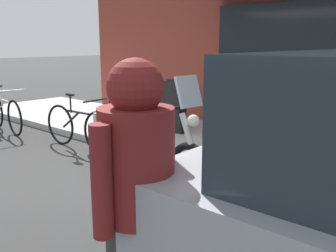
{
  "coord_description": "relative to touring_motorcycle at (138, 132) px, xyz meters",
  "views": [
    {
      "loc": [
        4.0,
        -2.8,
        1.75
      ],
      "look_at": [
        0.92,
        0.73,
        0.7
      ],
      "focal_mm": 39.66,
      "sensor_mm": 36.0,
      "label": 1
    }
  ],
  "objects": [
    {
      "name": "touring_motorcycle",
      "position": [
        0.0,
        0.0,
        0.0
      ],
      "size": [
        2.23,
        0.62,
        1.4
      ],
      "color": "black",
      "rests_on": "ground_plane"
    },
    {
      "name": "second_bicycle_by_cafe",
      "position": [
        -3.87,
        0.05,
        -0.22
      ],
      "size": [
        1.72,
        0.48,
        0.94
      ],
      "color": "black",
      "rests_on": "ground_plane"
    },
    {
      "name": "pedestrian_walking",
      "position": [
        2.12,
        -2.07,
        0.46
      ],
      "size": [
        0.39,
        0.56,
        1.68
      ],
      "color": "#333333",
      "rests_on": "ground_plane"
    },
    {
      "name": "parked_bicycle",
      "position": [
        -1.67,
        0.24,
        -0.22
      ],
      "size": [
        1.71,
        0.48,
        0.94
      ],
      "color": "black",
      "rests_on": "ground_plane"
    },
    {
      "name": "sandwich_board_sign",
      "position": [
        -0.99,
        1.83,
        0.0
      ],
      "size": [
        0.55,
        0.42,
        0.96
      ],
      "color": "black",
      "rests_on": "sidewalk_curb"
    },
    {
      "name": "ground_plane",
      "position": [
        -0.59,
        -0.51,
        -0.6
      ],
      "size": [
        80.0,
        80.0,
        0.0
      ],
      "primitive_type": "plane",
      "color": "#2F2F2F"
    }
  ]
}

